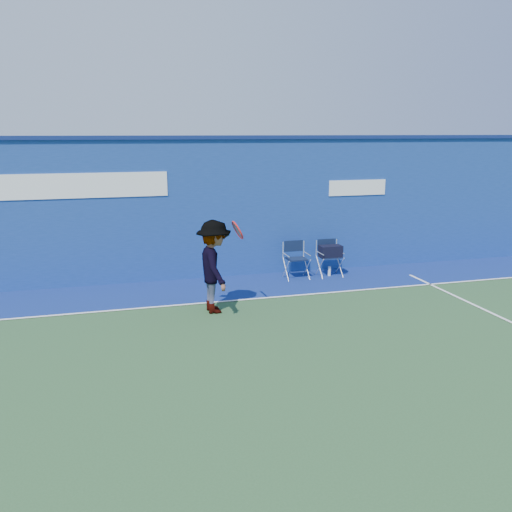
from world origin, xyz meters
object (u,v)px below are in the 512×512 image
object	(u,v)px
directors_chair_left	(296,267)
directors_chair_right	(330,261)
tennis_player	(214,266)
water_bottle	(329,271)

from	to	relation	value
directors_chair_left	directors_chair_right	world-z (taller)	directors_chair_left
tennis_player	directors_chair_right	bearing A→B (deg)	30.37
directors_chair_left	directors_chair_right	distance (m)	0.79
directors_chair_right	water_bottle	bearing A→B (deg)	66.18
directors_chair_left	water_bottle	world-z (taller)	directors_chair_left
directors_chair_left	directors_chair_right	bearing A→B (deg)	-1.85
directors_chair_left	tennis_player	distance (m)	2.84
water_bottle	tennis_player	xyz separation A→B (m)	(-2.94, -1.73, 0.72)
directors_chair_left	water_bottle	size ratio (longest dim) A/B	3.72
water_bottle	directors_chair_right	bearing A→B (deg)	-113.82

